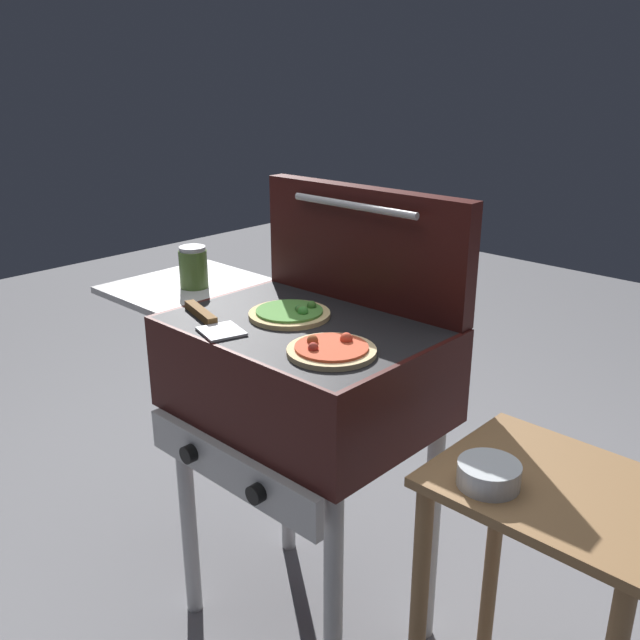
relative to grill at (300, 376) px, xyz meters
The scene contains 9 objects.
ground_plane 0.76m from the grill, 17.39° to the left, with size 8.00×8.00×0.00m, color gray.
grill is the anchor object (origin of this frame).
grill_lid_open 0.37m from the grill, 86.33° to the left, with size 0.63×0.09×0.30m.
pizza_veggie 0.16m from the grill, 165.47° to the left, with size 0.20×0.20×0.03m.
pizza_pepperoni 0.26m from the grill, 26.01° to the right, with size 0.19×0.19×0.04m.
sauce_jar 0.46m from the grill, behind, with size 0.08×0.08×0.12m.
spatula 0.26m from the grill, 134.74° to the right, with size 0.27×0.13×0.02m.
prep_table 0.71m from the grill, ahead, with size 0.44×0.36×0.75m.
topping_bowl_near 0.59m from the grill, ahead, with size 0.12×0.12×0.04m.
Camera 1 is at (1.10, -1.11, 1.48)m, focal length 39.09 mm.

